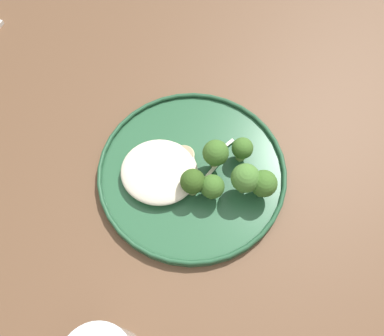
{
  "coord_description": "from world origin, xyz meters",
  "views": [
    {
      "loc": [
        -0.07,
        0.22,
        1.28
      ],
      "look_at": [
        -0.02,
        -0.03,
        0.76
      ],
      "focal_mm": 35.62,
      "sensor_mm": 36.0,
      "label": 1
    }
  ],
  "objects_px": {
    "broccoli_floret_small_sprig": "(216,153)",
    "broccoli_floret_center_pile": "(263,184)",
    "dinner_plate": "(192,171)",
    "broccoli_floret_left_leaning": "(192,184)",
    "seared_scallop_center_golden": "(151,157)",
    "broccoli_floret_split_head": "(245,178)",
    "seared_scallop_on_noodles": "(162,169)",
    "seared_scallop_right_edge": "(153,190)",
    "seared_scallop_tilted_round": "(172,182)",
    "seared_scallop_left_edge": "(182,156)",
    "broccoli_floret_beside_noodles": "(242,149)",
    "broccoli_floret_near_rim": "(213,185)"
  },
  "relations": [
    {
      "from": "seared_scallop_center_golden",
      "to": "broccoli_floret_split_head",
      "type": "height_order",
      "value": "broccoli_floret_split_head"
    },
    {
      "from": "seared_scallop_left_edge",
      "to": "seared_scallop_center_golden",
      "type": "distance_m",
      "value": 0.05
    },
    {
      "from": "seared_scallop_right_edge",
      "to": "broccoli_floret_center_pile",
      "type": "bearing_deg",
      "value": -167.94
    },
    {
      "from": "broccoli_floret_small_sprig",
      "to": "broccoli_floret_center_pile",
      "type": "distance_m",
      "value": 0.08
    },
    {
      "from": "broccoli_floret_near_rim",
      "to": "broccoli_floret_split_head",
      "type": "bearing_deg",
      "value": -162.08
    },
    {
      "from": "seared_scallop_center_golden",
      "to": "broccoli_floret_small_sprig",
      "type": "bearing_deg",
      "value": -173.15
    },
    {
      "from": "seared_scallop_on_noodles",
      "to": "broccoli_floret_split_head",
      "type": "height_order",
      "value": "broccoli_floret_split_head"
    },
    {
      "from": "seared_scallop_center_golden",
      "to": "seared_scallop_left_edge",
      "type": "bearing_deg",
      "value": -165.11
    },
    {
      "from": "seared_scallop_right_edge",
      "to": "broccoli_floret_center_pile",
      "type": "distance_m",
      "value": 0.16
    },
    {
      "from": "broccoli_floret_split_head",
      "to": "broccoli_floret_center_pile",
      "type": "relative_size",
      "value": 1.13
    },
    {
      "from": "seared_scallop_left_edge",
      "to": "broccoli_floret_center_pile",
      "type": "xyz_separation_m",
      "value": [
        -0.13,
        0.03,
        0.02
      ]
    },
    {
      "from": "seared_scallop_left_edge",
      "to": "broccoli_floret_small_sprig",
      "type": "xyz_separation_m",
      "value": [
        -0.05,
        0.0,
        0.03
      ]
    },
    {
      "from": "seared_scallop_left_edge",
      "to": "broccoli_floret_small_sprig",
      "type": "bearing_deg",
      "value": 179.34
    },
    {
      "from": "broccoli_floret_beside_noodles",
      "to": "dinner_plate",
      "type": "bearing_deg",
      "value": 29.87
    },
    {
      "from": "seared_scallop_center_golden",
      "to": "broccoli_floret_left_leaning",
      "type": "height_order",
      "value": "broccoli_floret_left_leaning"
    },
    {
      "from": "dinner_plate",
      "to": "broccoli_floret_left_leaning",
      "type": "relative_size",
      "value": 5.55
    },
    {
      "from": "seared_scallop_on_noodles",
      "to": "broccoli_floret_small_sprig",
      "type": "xyz_separation_m",
      "value": [
        -0.08,
        -0.03,
        0.03
      ]
    },
    {
      "from": "seared_scallop_tilted_round",
      "to": "broccoli_floret_beside_noodles",
      "type": "bearing_deg",
      "value": -143.15
    },
    {
      "from": "dinner_plate",
      "to": "broccoli_floret_center_pile",
      "type": "distance_m",
      "value": 0.11
    },
    {
      "from": "seared_scallop_left_edge",
      "to": "seared_scallop_right_edge",
      "type": "relative_size",
      "value": 1.28
    },
    {
      "from": "dinner_plate",
      "to": "seared_scallop_tilted_round",
      "type": "height_order",
      "value": "seared_scallop_tilted_round"
    },
    {
      "from": "seared_scallop_center_golden",
      "to": "seared_scallop_right_edge",
      "type": "bearing_deg",
      "value": 108.58
    },
    {
      "from": "seared_scallop_on_noodles",
      "to": "seared_scallop_center_golden",
      "type": "distance_m",
      "value": 0.03
    },
    {
      "from": "broccoli_floret_near_rim",
      "to": "broccoli_floret_left_leaning",
      "type": "relative_size",
      "value": 0.91
    },
    {
      "from": "seared_scallop_on_noodles",
      "to": "seared_scallop_right_edge",
      "type": "xyz_separation_m",
      "value": [
        0.0,
        0.04,
        -0.0
      ]
    },
    {
      "from": "broccoli_floret_split_head",
      "to": "broccoli_floret_left_leaning",
      "type": "bearing_deg",
      "value": 16.12
    },
    {
      "from": "dinner_plate",
      "to": "broccoli_floret_near_rim",
      "type": "bearing_deg",
      "value": 142.53
    },
    {
      "from": "seared_scallop_tilted_round",
      "to": "seared_scallop_center_golden",
      "type": "xyz_separation_m",
      "value": [
        0.04,
        -0.03,
        -0.0
      ]
    },
    {
      "from": "seared_scallop_left_edge",
      "to": "seared_scallop_center_golden",
      "type": "relative_size",
      "value": 1.09
    },
    {
      "from": "seared_scallop_right_edge",
      "to": "broccoli_floret_small_sprig",
      "type": "height_order",
      "value": "broccoli_floret_small_sprig"
    },
    {
      "from": "dinner_plate",
      "to": "seared_scallop_right_edge",
      "type": "bearing_deg",
      "value": 44.23
    },
    {
      "from": "broccoli_floret_near_rim",
      "to": "broccoli_floret_small_sprig",
      "type": "relative_size",
      "value": 0.79
    },
    {
      "from": "seared_scallop_right_edge",
      "to": "broccoli_floret_split_head",
      "type": "xyz_separation_m",
      "value": [
        -0.13,
        -0.03,
        0.03
      ]
    },
    {
      "from": "broccoli_floret_left_leaning",
      "to": "seared_scallop_center_golden",
      "type": "bearing_deg",
      "value": -28.16
    },
    {
      "from": "dinner_plate",
      "to": "seared_scallop_tilted_round",
      "type": "distance_m",
      "value": 0.04
    },
    {
      "from": "dinner_plate",
      "to": "seared_scallop_center_golden",
      "type": "xyz_separation_m",
      "value": [
        0.07,
        -0.0,
        0.01
      ]
    },
    {
      "from": "seared_scallop_right_edge",
      "to": "broccoli_floret_split_head",
      "type": "height_order",
      "value": "broccoli_floret_split_head"
    },
    {
      "from": "seared_scallop_right_edge",
      "to": "broccoli_floret_split_head",
      "type": "bearing_deg",
      "value": -165.52
    },
    {
      "from": "broccoli_floret_split_head",
      "to": "seared_scallop_center_golden",
      "type": "bearing_deg",
      "value": -7.43
    },
    {
      "from": "broccoli_floret_small_sprig",
      "to": "broccoli_floret_split_head",
      "type": "distance_m",
      "value": 0.06
    },
    {
      "from": "seared_scallop_on_noodles",
      "to": "seared_scallop_center_golden",
      "type": "relative_size",
      "value": 0.82
    },
    {
      "from": "broccoli_floret_split_head",
      "to": "seared_scallop_left_edge",
      "type": "bearing_deg",
      "value": -17.44
    },
    {
      "from": "dinner_plate",
      "to": "seared_scallop_center_golden",
      "type": "height_order",
      "value": "seared_scallop_center_golden"
    },
    {
      "from": "seared_scallop_tilted_round",
      "to": "broccoli_floret_near_rim",
      "type": "xyz_separation_m",
      "value": [
        -0.06,
        -0.0,
        0.02
      ]
    },
    {
      "from": "seared_scallop_tilted_round",
      "to": "broccoli_floret_center_pile",
      "type": "xyz_separation_m",
      "value": [
        -0.13,
        -0.02,
        0.02
      ]
    },
    {
      "from": "seared_scallop_tilted_round",
      "to": "broccoli_floret_small_sprig",
      "type": "relative_size",
      "value": 0.51
    },
    {
      "from": "broccoli_floret_beside_noodles",
      "to": "broccoli_floret_split_head",
      "type": "bearing_deg",
      "value": 102.18
    },
    {
      "from": "seared_scallop_left_edge",
      "to": "broccoli_floret_beside_noodles",
      "type": "height_order",
      "value": "broccoli_floret_beside_noodles"
    },
    {
      "from": "broccoli_floret_split_head",
      "to": "broccoli_floret_beside_noodles",
      "type": "bearing_deg",
      "value": -77.82
    },
    {
      "from": "seared_scallop_left_edge",
      "to": "seared_scallop_center_golden",
      "type": "bearing_deg",
      "value": 14.89
    }
  ]
}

